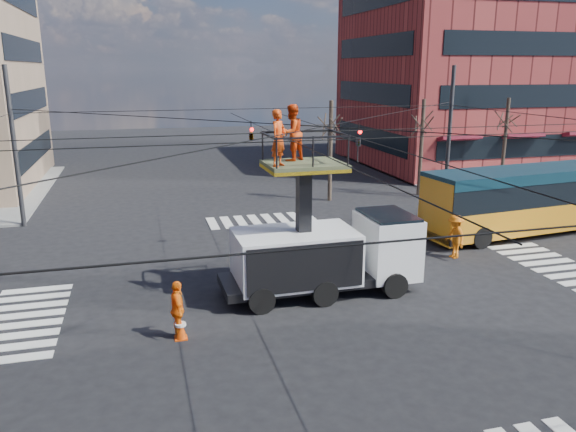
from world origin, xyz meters
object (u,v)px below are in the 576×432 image
at_px(traffic_cone, 180,328).
at_px(worker_ground, 178,310).
at_px(city_bus, 534,198).
at_px(flagger, 455,236).
at_px(utility_truck, 325,235).

height_order(traffic_cone, worker_ground, worker_ground).
bearing_deg(city_bus, flagger, -163.16).
xyz_separation_m(utility_truck, flagger, (6.54, 2.15, -1.19)).
relative_size(utility_truck, flagger, 3.73).
height_order(city_bus, flagger, city_bus).
relative_size(traffic_cone, worker_ground, 0.40).
relative_size(utility_truck, worker_ground, 3.94).
height_order(city_bus, traffic_cone, city_bus).
bearing_deg(flagger, city_bus, 111.16).
bearing_deg(flagger, traffic_cone, -71.07).
bearing_deg(utility_truck, worker_ground, -157.80).
height_order(utility_truck, city_bus, utility_truck).
relative_size(city_bus, traffic_cone, 16.65).
bearing_deg(worker_ground, utility_truck, -71.99).
bearing_deg(worker_ground, city_bus, -73.79).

